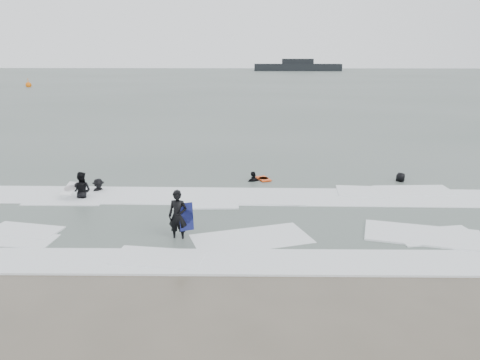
{
  "coord_description": "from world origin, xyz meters",
  "views": [
    {
      "loc": [
        0.56,
        -13.79,
        6.32
      ],
      "look_at": [
        0.0,
        5.0,
        1.1
      ],
      "focal_mm": 35.0,
      "sensor_mm": 36.0,
      "label": 1
    }
  ],
  "objects_px": {
    "surfer_wading": "(83,199)",
    "surfer_centre": "(179,240)",
    "surfer_right_near": "(253,182)",
    "surfer_breaker": "(99,192)",
    "buoy": "(28,85)",
    "surfer_right_far": "(400,182)",
    "vessel_horizon": "(298,67)"
  },
  "relations": [
    {
      "from": "surfer_right_near",
      "to": "buoy",
      "type": "relative_size",
      "value": 1.02
    },
    {
      "from": "surfer_breaker",
      "to": "buoy",
      "type": "xyz_separation_m",
      "value": [
        -32.88,
        62.71,
        0.42
      ]
    },
    {
      "from": "buoy",
      "to": "vessel_horizon",
      "type": "xyz_separation_m",
      "value": [
        53.76,
        69.74,
        0.97
      ]
    },
    {
      "from": "surfer_wading",
      "to": "surfer_right_far",
      "type": "bearing_deg",
      "value": -159.66
    },
    {
      "from": "surfer_centre",
      "to": "surfer_right_far",
      "type": "height_order",
      "value": "surfer_centre"
    },
    {
      "from": "surfer_breaker",
      "to": "surfer_right_far",
      "type": "relative_size",
      "value": 0.9
    },
    {
      "from": "surfer_wading",
      "to": "vessel_horizon",
      "type": "height_order",
      "value": "vessel_horizon"
    },
    {
      "from": "surfer_wading",
      "to": "surfer_centre",
      "type": "bearing_deg",
      "value": 146.38
    },
    {
      "from": "surfer_breaker",
      "to": "surfer_centre",
      "type": "bearing_deg",
      "value": -95.55
    },
    {
      "from": "surfer_wading",
      "to": "surfer_right_near",
      "type": "bearing_deg",
      "value": -149.95
    },
    {
      "from": "buoy",
      "to": "surfer_centre",
      "type": "bearing_deg",
      "value": -61.24
    },
    {
      "from": "surfer_centre",
      "to": "surfer_breaker",
      "type": "xyz_separation_m",
      "value": [
        -4.57,
        5.52,
        0.0
      ]
    },
    {
      "from": "surfer_breaker",
      "to": "buoy",
      "type": "bearing_deg",
      "value": 72.49
    },
    {
      "from": "surfer_right_far",
      "to": "buoy",
      "type": "height_order",
      "value": "buoy"
    },
    {
      "from": "surfer_right_near",
      "to": "surfer_right_far",
      "type": "relative_size",
      "value": 1.02
    },
    {
      "from": "vessel_horizon",
      "to": "surfer_right_far",
      "type": "bearing_deg",
      "value": -92.84
    },
    {
      "from": "surfer_wading",
      "to": "surfer_right_near",
      "type": "height_order",
      "value": "surfer_wading"
    },
    {
      "from": "surfer_right_near",
      "to": "surfer_centre",
      "type": "bearing_deg",
      "value": 45.43
    },
    {
      "from": "surfer_wading",
      "to": "vessel_horizon",
      "type": "xyz_separation_m",
      "value": [
        21.28,
        133.47,
        1.39
      ]
    },
    {
      "from": "surfer_right_far",
      "to": "buoy",
      "type": "xyz_separation_m",
      "value": [
        -47.3,
        60.64,
        0.42
      ]
    },
    {
      "from": "surfer_centre",
      "to": "surfer_right_near",
      "type": "distance_m",
      "value": 7.91
    },
    {
      "from": "surfer_right_far",
      "to": "vessel_horizon",
      "type": "distance_m",
      "value": 130.54
    },
    {
      "from": "buoy",
      "to": "surfer_right_far",
      "type": "bearing_deg",
      "value": -52.04
    },
    {
      "from": "vessel_horizon",
      "to": "surfer_breaker",
      "type": "bearing_deg",
      "value": -98.96
    },
    {
      "from": "surfer_wading",
      "to": "surfer_right_far",
      "type": "xyz_separation_m",
      "value": [
        14.83,
        3.09,
        0.0
      ]
    },
    {
      "from": "surfer_wading",
      "to": "buoy",
      "type": "height_order",
      "value": "buoy"
    },
    {
      "from": "surfer_wading",
      "to": "vessel_horizon",
      "type": "relative_size",
      "value": 0.07
    },
    {
      "from": "surfer_wading",
      "to": "surfer_breaker",
      "type": "xyz_separation_m",
      "value": [
        0.4,
        1.02,
        0.0
      ]
    },
    {
      "from": "surfer_centre",
      "to": "vessel_horizon",
      "type": "distance_m",
      "value": 138.94
    },
    {
      "from": "surfer_centre",
      "to": "surfer_wading",
      "type": "distance_m",
      "value": 6.71
    },
    {
      "from": "surfer_right_near",
      "to": "surfer_breaker",
      "type": "bearing_deg",
      "value": -10.31
    },
    {
      "from": "surfer_breaker",
      "to": "vessel_horizon",
      "type": "bearing_deg",
      "value": 35.87
    }
  ]
}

